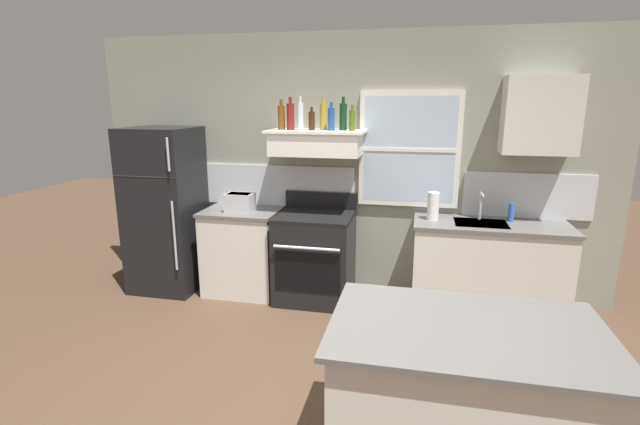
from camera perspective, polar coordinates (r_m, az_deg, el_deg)
ground_plane at (r=3.34m, az=-3.92°, el=-23.87°), size 16.00×16.00×0.00m
back_wall at (r=4.86m, az=3.54°, el=5.66°), size 5.40×0.11×2.70m
refrigerator at (r=5.25m, az=-18.55°, el=0.31°), size 0.70×0.72×1.76m
counter_left_of_stove at (r=5.04m, az=-9.47°, el=-4.69°), size 0.79×0.63×0.91m
toaster at (r=4.82m, az=-9.89°, el=1.27°), size 0.30×0.20×0.19m
stove_range at (r=4.77m, az=-0.64°, el=-5.44°), size 0.76×0.69×1.09m
range_hood_shelf at (r=4.62m, az=-0.41°, el=8.65°), size 0.96×0.52×0.24m
bottle_amber_wine at (r=4.69m, az=-4.79°, el=11.68°), size 0.07×0.07×0.29m
bottle_red_label_wine at (r=4.63m, az=-3.67°, el=11.80°), size 0.07×0.07×0.32m
bottle_clear_tall at (r=4.60m, az=-2.45°, el=11.86°), size 0.06×0.06×0.33m
bottle_brown_stout at (r=4.59m, az=-1.03°, el=11.31°), size 0.06×0.06×0.22m
bottle_champagne_gold_foil at (r=4.65m, az=0.47°, el=11.79°), size 0.08×0.08×0.31m
bottle_blue_liqueur at (r=4.53m, az=1.39°, el=11.52°), size 0.07×0.07×0.27m
bottle_dark_green_wine at (r=4.58m, az=2.88°, el=11.80°), size 0.07×0.07×0.32m
bottle_olive_oil_square at (r=4.51m, az=4.02°, el=11.35°), size 0.06×0.06×0.24m
counter_right_with_sink at (r=4.75m, az=20.01°, el=-6.51°), size 1.43×0.63×0.91m
sink_faucet at (r=4.66m, az=19.28°, el=1.22°), size 0.03×0.17×0.28m
paper_towel_roll at (r=4.54m, az=13.82°, el=0.76°), size 0.11×0.11×0.27m
dish_soap_bottle at (r=4.72m, az=22.56°, el=0.04°), size 0.06×0.06×0.18m
kitchen_island at (r=2.76m, az=17.07°, el=-21.74°), size 1.40×0.90×0.91m
upper_cabinet_right at (r=4.69m, az=25.58°, el=10.80°), size 0.64×0.32×0.70m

